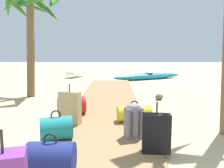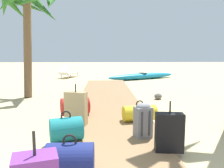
% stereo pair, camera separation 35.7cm
% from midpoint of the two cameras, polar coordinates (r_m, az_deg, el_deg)
% --- Properties ---
extents(ground_plane, '(60.00, 60.00, 0.00)m').
position_cam_midpoint_polar(ground_plane, '(5.43, -2.55, -8.09)').
color(ground_plane, tan).
extents(boardwalk, '(1.76, 10.67, 0.08)m').
position_cam_midpoint_polar(boardwalk, '(6.45, -2.51, -5.15)').
color(boardwalk, olive).
rests_on(boardwalk, ground).
extents(suitcase_tan, '(0.46, 0.30, 0.81)m').
position_cam_midpoint_polar(suitcase_tan, '(4.60, -11.13, -5.94)').
color(suitcase_tan, tan).
rests_on(suitcase_tan, boardwalk).
extents(backpack_grey, '(0.32, 0.28, 0.58)m').
position_cam_midpoint_polar(backpack_grey, '(3.89, 5.07, -8.70)').
color(backpack_grey, slate).
rests_on(backpack_grey, boardwalk).
extents(duffel_bag_navy, '(0.54, 0.39, 0.50)m').
position_cam_midpoint_polar(duffel_bag_navy, '(2.83, -14.07, -17.81)').
color(duffel_bag_navy, navy).
rests_on(duffel_bag_navy, boardwalk).
extents(suitcase_black, '(0.41, 0.22, 0.73)m').
position_cam_midpoint_polar(suitcase_black, '(3.40, 11.04, -11.69)').
color(suitcase_black, black).
rests_on(suitcase_black, boardwalk).
extents(duffel_bag_teal, '(0.60, 0.52, 0.49)m').
position_cam_midpoint_polar(duffel_bag_teal, '(3.85, -13.94, -10.82)').
color(duffel_bag_teal, '#197A7F').
rests_on(duffel_bag_teal, boardwalk).
extents(duffel_bag_yellow, '(0.73, 0.43, 0.43)m').
position_cam_midpoint_polar(duffel_bag_yellow, '(4.82, 4.72, -7.20)').
color(duffel_bag_yellow, gold).
rests_on(duffel_bag_yellow, boardwalk).
extents(duffel_bag_red, '(0.71, 0.57, 0.51)m').
position_cam_midpoint_polar(duffel_bag_red, '(5.34, -11.05, -5.40)').
color(duffel_bag_red, red).
rests_on(duffel_bag_red, boardwalk).
extents(palm_tree_far_left, '(2.10, 2.20, 3.70)m').
position_cam_midpoint_polar(palm_tree_far_left, '(8.45, -21.34, 16.73)').
color(palm_tree_far_left, brown).
rests_on(palm_tree_far_left, ground).
extents(lounge_chair, '(1.10, 1.67, 0.77)m').
position_cam_midpoint_polar(lounge_chair, '(13.94, -11.49, 2.90)').
color(lounge_chair, white).
rests_on(lounge_chair, ground).
extents(kayak, '(4.16, 2.54, 0.36)m').
position_cam_midpoint_polar(kayak, '(12.95, 6.78, 1.96)').
color(kayak, teal).
rests_on(kayak, ground).
extents(rock_right_far, '(0.36, 0.37, 0.19)m').
position_cam_midpoint_polar(rock_right_far, '(7.49, 10.01, -3.02)').
color(rock_right_far, '#5B5651').
rests_on(rock_right_far, ground).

